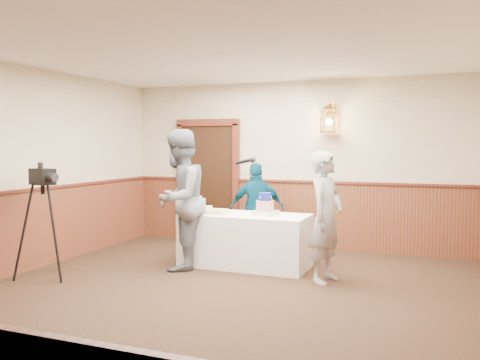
{
  "coord_description": "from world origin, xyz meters",
  "views": [
    {
      "loc": [
        2.29,
        -4.79,
        1.74
      ],
      "look_at": [
        -0.29,
        1.7,
        1.25
      ],
      "focal_mm": 38.0,
      "sensor_mm": 36.0,
      "label": 1
    }
  ],
  "objects_px": {
    "baker": "(326,217)",
    "assistant_p": "(257,208)",
    "sheet_cake_green": "(202,209)",
    "display_table": "(245,240)",
    "sheet_cake_yellow": "(214,212)",
    "tiered_cake": "(265,206)",
    "tv_camera_rig": "(44,229)",
    "interviewer": "(179,199)"
  },
  "relations": [
    {
      "from": "baker",
      "to": "assistant_p",
      "type": "distance_m",
      "value": 1.84
    },
    {
      "from": "sheet_cake_green",
      "to": "baker",
      "type": "height_order",
      "value": "baker"
    },
    {
      "from": "display_table",
      "to": "sheet_cake_yellow",
      "type": "xyz_separation_m",
      "value": [
        -0.41,
        -0.15,
        0.41
      ]
    },
    {
      "from": "baker",
      "to": "tiered_cake",
      "type": "bearing_deg",
      "value": 80.36
    },
    {
      "from": "tv_camera_rig",
      "to": "sheet_cake_yellow",
      "type": "bearing_deg",
      "value": 55.75
    },
    {
      "from": "tiered_cake",
      "to": "baker",
      "type": "bearing_deg",
      "value": -23.16
    },
    {
      "from": "tiered_cake",
      "to": "sheet_cake_yellow",
      "type": "distance_m",
      "value": 0.73
    },
    {
      "from": "display_table",
      "to": "interviewer",
      "type": "height_order",
      "value": "interviewer"
    },
    {
      "from": "sheet_cake_yellow",
      "to": "interviewer",
      "type": "relative_size",
      "value": 0.17
    },
    {
      "from": "assistant_p",
      "to": "display_table",
      "type": "bearing_deg",
      "value": 79.22
    },
    {
      "from": "assistant_p",
      "to": "sheet_cake_yellow",
      "type": "bearing_deg",
      "value": 54.4
    },
    {
      "from": "display_table",
      "to": "tiered_cake",
      "type": "relative_size",
      "value": 5.01
    },
    {
      "from": "assistant_p",
      "to": "tv_camera_rig",
      "type": "bearing_deg",
      "value": 30.15
    },
    {
      "from": "tiered_cake",
      "to": "assistant_p",
      "type": "height_order",
      "value": "assistant_p"
    },
    {
      "from": "baker",
      "to": "interviewer",
      "type": "bearing_deg",
      "value": 105.43
    },
    {
      "from": "interviewer",
      "to": "baker",
      "type": "xyz_separation_m",
      "value": [
        2.05,
        0.07,
        -0.15
      ]
    },
    {
      "from": "sheet_cake_yellow",
      "to": "interviewer",
      "type": "distance_m",
      "value": 0.54
    },
    {
      "from": "baker",
      "to": "tv_camera_rig",
      "type": "height_order",
      "value": "baker"
    },
    {
      "from": "assistant_p",
      "to": "tv_camera_rig",
      "type": "xyz_separation_m",
      "value": [
        -2.06,
        -2.41,
        -0.08
      ]
    },
    {
      "from": "tiered_cake",
      "to": "tv_camera_rig",
      "type": "distance_m",
      "value": 2.95
    },
    {
      "from": "display_table",
      "to": "baker",
      "type": "bearing_deg",
      "value": -17.74
    },
    {
      "from": "sheet_cake_yellow",
      "to": "interviewer",
      "type": "height_order",
      "value": "interviewer"
    },
    {
      "from": "tiered_cake",
      "to": "interviewer",
      "type": "height_order",
      "value": "interviewer"
    },
    {
      "from": "sheet_cake_green",
      "to": "tv_camera_rig",
      "type": "bearing_deg",
      "value": -131.79
    },
    {
      "from": "sheet_cake_green",
      "to": "assistant_p",
      "type": "height_order",
      "value": "assistant_p"
    },
    {
      "from": "sheet_cake_yellow",
      "to": "baker",
      "type": "distance_m",
      "value": 1.67
    },
    {
      "from": "display_table",
      "to": "tiered_cake",
      "type": "height_order",
      "value": "tiered_cake"
    },
    {
      "from": "assistant_p",
      "to": "sheet_cake_green",
      "type": "bearing_deg",
      "value": 32.85
    },
    {
      "from": "assistant_p",
      "to": "interviewer",
      "type": "bearing_deg",
      "value": 43.05
    },
    {
      "from": "display_table",
      "to": "sheet_cake_green",
      "type": "relative_size",
      "value": 5.9
    },
    {
      "from": "interviewer",
      "to": "tv_camera_rig",
      "type": "bearing_deg",
      "value": -53.27
    },
    {
      "from": "sheet_cake_yellow",
      "to": "interviewer",
      "type": "xyz_separation_m",
      "value": [
        -0.39,
        -0.31,
        0.19
      ]
    },
    {
      "from": "assistant_p",
      "to": "tv_camera_rig",
      "type": "relative_size",
      "value": 1.02
    },
    {
      "from": "baker",
      "to": "assistant_p",
      "type": "bearing_deg",
      "value": 61.58
    },
    {
      "from": "sheet_cake_green",
      "to": "display_table",
      "type": "bearing_deg",
      "value": -5.13
    },
    {
      "from": "tiered_cake",
      "to": "assistant_p",
      "type": "bearing_deg",
      "value": 116.86
    },
    {
      "from": "tv_camera_rig",
      "to": "baker",
      "type": "bearing_deg",
      "value": 35.97
    },
    {
      "from": "display_table",
      "to": "interviewer",
      "type": "xyz_separation_m",
      "value": [
        -0.8,
        -0.47,
        0.6
      ]
    },
    {
      "from": "interviewer",
      "to": "display_table",
      "type": "bearing_deg",
      "value": 118.04
    },
    {
      "from": "tiered_cake",
      "to": "interviewer",
      "type": "relative_size",
      "value": 0.18
    },
    {
      "from": "display_table",
      "to": "sheet_cake_green",
      "type": "bearing_deg",
      "value": 174.87
    },
    {
      "from": "sheet_cake_yellow",
      "to": "tv_camera_rig",
      "type": "bearing_deg",
      "value": -141.24
    }
  ]
}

